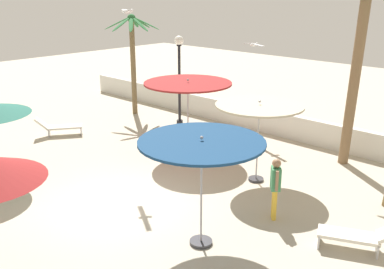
# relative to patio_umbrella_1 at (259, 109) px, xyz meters

# --- Properties ---
(ground_plane) EXTENTS (56.00, 56.00, 0.00)m
(ground_plane) POSITION_rel_patio_umbrella_1_xyz_m (-1.81, -4.05, -2.36)
(ground_plane) COLOR #B2A893
(boundary_wall) EXTENTS (25.20, 0.30, 0.99)m
(boundary_wall) POSITION_rel_patio_umbrella_1_xyz_m (-1.81, 4.45, -1.87)
(boundary_wall) COLOR silver
(boundary_wall) RESTS_ON ground_plane
(patio_umbrella_1) EXTENTS (2.71, 2.71, 2.65)m
(patio_umbrella_1) POSITION_rel_patio_umbrella_1_xyz_m (0.00, 0.00, 0.00)
(patio_umbrella_1) COLOR #333338
(patio_umbrella_1) RESTS_ON ground_plane
(patio_umbrella_2) EXTENTS (2.89, 2.89, 2.74)m
(patio_umbrella_2) POSITION_rel_patio_umbrella_1_xyz_m (1.22, -3.97, 0.10)
(patio_umbrella_2) COLOR #333338
(patio_umbrella_2) RESTS_ON ground_plane
(patio_umbrella_3) EXTENTS (3.17, 3.17, 2.80)m
(patio_umbrella_3) POSITION_rel_patio_umbrella_1_xyz_m (-3.38, 0.37, 0.21)
(patio_umbrella_3) COLOR #333338
(patio_umbrella_3) RESTS_ON ground_plane
(palm_tree_0) EXTENTS (2.59, 2.59, 4.75)m
(palm_tree_0) POSITION_rel_patio_umbrella_1_xyz_m (-9.05, 2.52, 0.78)
(palm_tree_0) COLOR brown
(palm_tree_0) RESTS_ON ground_plane
(palm_tree_2) EXTENTS (3.02, 3.03, 6.27)m
(palm_tree_2) POSITION_rel_patio_umbrella_1_xyz_m (1.47, 3.37, 1.50)
(palm_tree_2) COLOR brown
(palm_tree_2) RESTS_ON ground_plane
(lamp_post_0) EXTENTS (0.40, 0.40, 3.95)m
(lamp_post_0) POSITION_rel_patio_umbrella_1_xyz_m (-6.16, 2.72, 0.21)
(lamp_post_0) COLOR black
(lamp_post_0) RESTS_ON ground_plane
(lounge_chair_0) EXTENTS (1.52, 1.87, 0.84)m
(lounge_chair_0) POSITION_rel_patio_umbrella_1_xyz_m (-8.71, -1.88, -1.98)
(lounge_chair_0) COLOR #B7B7BC
(lounge_chair_0) RESTS_ON ground_plane
(lounge_chair_1) EXTENTS (1.93, 1.28, 0.84)m
(lounge_chair_1) POSITION_rel_patio_umbrella_1_xyz_m (4.10, -1.64, -1.97)
(lounge_chair_1) COLOR #B7B7BC
(lounge_chair_1) RESTS_ON ground_plane
(guest_0) EXTENTS (0.42, 0.45, 1.70)m
(guest_0) POSITION_rel_patio_umbrella_1_xyz_m (1.80, -1.72, -1.33)
(guest_0) COLOR gold
(guest_0) RESTS_ON ground_plane
(seagull_0) EXTENTS (1.30, 0.58, 0.14)m
(seagull_0) POSITION_rel_patio_umbrella_1_xyz_m (-3.15, 3.97, 1.35)
(seagull_0) COLOR white
(seagull_1) EXTENTS (1.26, 0.81, 0.14)m
(seagull_1) POSITION_rel_patio_umbrella_1_xyz_m (-4.05, -1.72, 2.81)
(seagull_1) COLOR white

